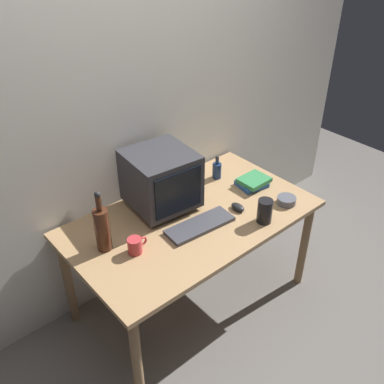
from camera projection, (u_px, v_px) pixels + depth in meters
ground_plane at (192, 299)px, 3.04m from camera, size 6.00×6.00×0.00m
back_wall at (139, 110)px, 2.65m from camera, size 4.00×0.08×2.50m
desk at (192, 227)px, 2.68m from camera, size 1.51×0.87×0.72m
crt_monitor at (161, 179)px, 2.63m from camera, size 0.41×0.42×0.37m
keyboard at (200, 225)px, 2.55m from camera, size 0.43×0.18×0.02m
computer_mouse at (238, 207)px, 2.69m from camera, size 0.06×0.10×0.04m
bottle_tall at (102, 228)px, 2.32m from camera, size 0.08×0.08×0.37m
bottle_short at (217, 170)px, 2.98m from camera, size 0.06×0.06×0.17m
book_stack at (253, 182)px, 2.91m from camera, size 0.21×0.19×0.06m
mug at (135, 245)px, 2.35m from camera, size 0.12×0.08×0.09m
cd_spindle at (286, 200)px, 2.74m from camera, size 0.12×0.12×0.04m
metal_canister at (265, 211)px, 2.56m from camera, size 0.09×0.09×0.15m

